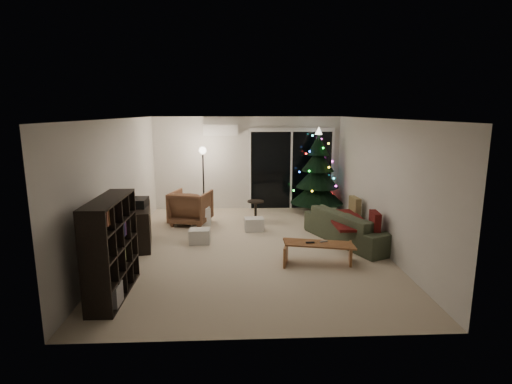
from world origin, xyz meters
TOP-DOWN VIEW (x-y plane):
  - room at (0.46, 1.49)m, footprint 6.50×7.51m
  - bookshelf at (-2.25, -2.00)m, footprint 0.94×1.46m
  - media_cabinet at (-2.25, 0.21)m, footprint 0.71×1.34m
  - stereo at (-2.25, 0.21)m, footprint 0.40×0.48m
  - armchair at (-1.38, 1.75)m, footprint 1.06×1.07m
  - ottoman at (-1.17, 1.73)m, footprint 0.54×0.54m
  - cardboard_box_a at (-1.05, 0.29)m, footprint 0.42×0.32m
  - cardboard_box_b at (0.10, 1.11)m, footprint 0.44×0.34m
  - side_table at (0.17, 1.94)m, footprint 0.50×0.50m
  - floor_lamp at (-1.13, 2.50)m, footprint 0.27×0.27m
  - sofa at (2.05, 0.25)m, footprint 1.66×2.35m
  - sofa_throw at (1.95, 0.25)m, footprint 0.69×1.58m
  - cushion_a at (2.30, 0.90)m, footprint 0.16×0.43m
  - cushion_b at (2.30, -0.40)m, footprint 0.16×0.43m
  - coffee_table at (1.14, -0.93)m, footprint 1.27×0.69m
  - remote_a at (0.99, -0.93)m, footprint 0.15×0.05m
  - remote_b at (1.24, -0.88)m, footprint 0.15×0.09m
  - christmas_tree at (1.83, 2.73)m, footprint 1.74×1.74m

SIDE VIEW (x-z plane):
  - cardboard_box_b at x=0.10m, z-range 0.00..0.29m
  - cardboard_box_a at x=-1.05m, z-range 0.00..0.30m
  - coffee_table at x=1.14m, z-range 0.00..0.38m
  - ottoman at x=-1.17m, z-range 0.00..0.42m
  - side_table at x=0.17m, z-range 0.00..0.50m
  - sofa at x=2.05m, z-range 0.00..0.64m
  - remote_a at x=0.99m, z-range 0.38..0.40m
  - remote_b at x=1.24m, z-range 0.38..0.40m
  - media_cabinet at x=-2.25m, z-range 0.00..0.79m
  - armchair at x=-1.38m, z-range 0.00..0.80m
  - sofa_throw at x=1.95m, z-range 0.44..0.49m
  - cushion_a at x=2.30m, z-range 0.37..0.79m
  - cushion_b at x=2.30m, z-range 0.37..0.79m
  - bookshelf at x=-2.25m, z-range 0.00..1.44m
  - floor_lamp at x=-1.13m, z-range 0.00..1.70m
  - stereo at x=-2.25m, z-range 0.79..0.96m
  - room at x=0.46m, z-range -0.28..2.32m
  - christmas_tree at x=1.83m, z-range 0.00..2.24m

